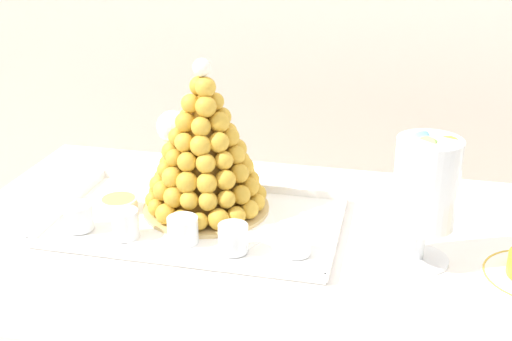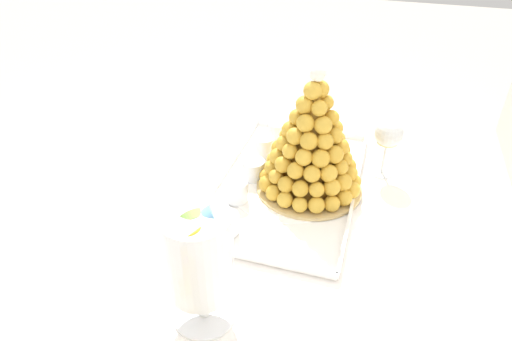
% 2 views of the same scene
% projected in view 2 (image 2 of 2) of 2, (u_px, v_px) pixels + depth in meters
% --- Properties ---
extents(buffet_table, '(1.54, 0.81, 0.80)m').
position_uv_depth(buffet_table, '(249.00, 282.00, 1.08)').
color(buffet_table, brown).
rests_on(buffet_table, ground_plane).
extents(serving_tray, '(0.60, 0.36, 0.02)m').
position_uv_depth(serving_tray, '(288.00, 184.00, 1.20)').
color(serving_tray, white).
rests_on(serving_tray, buffet_table).
extents(croquembouche, '(0.28, 0.28, 0.34)m').
position_uv_depth(croquembouche, '(312.00, 144.00, 1.11)').
color(croquembouche, tan).
rests_on(croquembouche, serving_tray).
extents(dessert_cup_left, '(0.06, 0.06, 0.05)m').
position_uv_depth(dessert_cup_left, '(277.00, 131.00, 1.39)').
color(dessert_cup_left, silver).
rests_on(dessert_cup_left, serving_tray).
extents(dessert_cup_mid_left, '(0.05, 0.05, 0.06)m').
position_uv_depth(dessert_cup_mid_left, '(264.00, 147.00, 1.30)').
color(dessert_cup_mid_left, silver).
rests_on(dessert_cup_mid_left, serving_tray).
extents(dessert_cup_centre, '(0.06, 0.06, 0.05)m').
position_uv_depth(dessert_cup_centre, '(253.00, 170.00, 1.21)').
color(dessert_cup_centre, silver).
rests_on(dessert_cup_centre, serving_tray).
extents(dessert_cup_mid_right, '(0.06, 0.06, 0.06)m').
position_uv_depth(dessert_cup_mid_right, '(237.00, 191.00, 1.13)').
color(dessert_cup_mid_right, silver).
rests_on(dessert_cup_mid_right, serving_tray).
extents(dessert_cup_right, '(0.06, 0.06, 0.05)m').
position_uv_depth(dessert_cup_right, '(227.00, 224.00, 1.03)').
color(dessert_cup_right, silver).
rests_on(dessert_cup_right, serving_tray).
extents(creme_brulee_ramekin, '(0.08, 0.08, 0.03)m').
position_uv_depth(creme_brulee_ramekin, '(306.00, 146.00, 1.33)').
color(creme_brulee_ramekin, white).
rests_on(creme_brulee_ramekin, serving_tray).
extents(macaron_goblet, '(0.12, 0.12, 0.26)m').
position_uv_depth(macaron_goblet, '(199.00, 256.00, 0.76)').
color(macaron_goblet, white).
rests_on(macaron_goblet, buffet_table).
extents(wine_glass, '(0.08, 0.08, 0.17)m').
position_uv_depth(wine_glass, '(388.00, 135.00, 1.19)').
color(wine_glass, silver).
rests_on(wine_glass, buffet_table).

